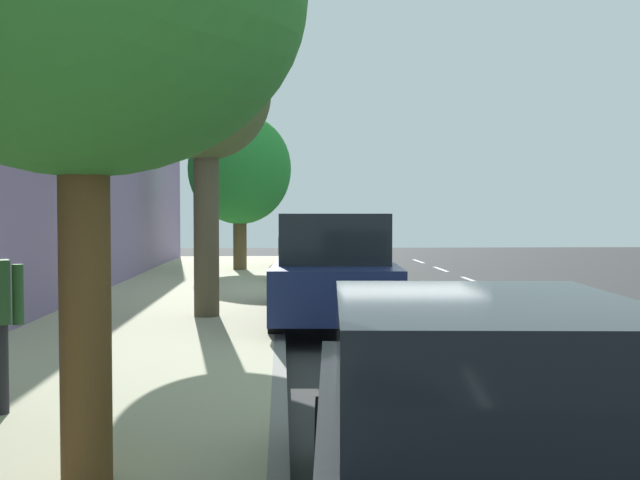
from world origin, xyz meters
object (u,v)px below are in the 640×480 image
object	(u,v)px
street_tree_mid_block	(206,99)
street_tree_near_cyclist	(240,169)
parked_pickup_dark_blue_second	(333,274)
bicycle_at_curb	(298,273)
parked_sedan_red_nearest	(308,247)
parked_sedan_black_mid	(485,445)
cyclist_with_backpack	(289,250)

from	to	relation	value
street_tree_mid_block	street_tree_near_cyclist	bearing A→B (deg)	-90.00
parked_pickup_dark_blue_second	bicycle_at_curb	size ratio (longest dim) A/B	3.28
parked_pickup_dark_blue_second	bicycle_at_curb	xyz separation A→B (m)	(0.46, -6.89, -0.54)
parked_sedan_red_nearest	parked_pickup_dark_blue_second	size ratio (longest dim) A/B	0.84
parked_sedan_red_nearest	street_tree_mid_block	bearing A→B (deg)	80.37
parked_sedan_red_nearest	street_tree_mid_block	world-z (taller)	street_tree_mid_block
parked_pickup_dark_blue_second	street_tree_near_cyclist	distance (m)	11.36
parked_pickup_dark_blue_second	street_tree_mid_block	bearing A→B (deg)	-5.32
parked_sedan_black_mid	bicycle_at_curb	xyz separation A→B (m)	(0.62, -15.99, -0.39)
parked_sedan_red_nearest	cyclist_with_backpack	size ratio (longest dim) A/B	2.81
parked_sedan_red_nearest	bicycle_at_curb	world-z (taller)	parked_sedan_red_nearest
parked_sedan_red_nearest	street_tree_mid_block	xyz separation A→B (m)	(2.24, 13.18, 3.17)
bicycle_at_curb	cyclist_with_backpack	distance (m)	0.77
bicycle_at_curb	street_tree_mid_block	size ratio (longest dim) A/B	0.33
cyclist_with_backpack	street_tree_near_cyclist	distance (m)	4.52
parked_sedan_red_nearest	parked_pickup_dark_blue_second	bearing A→B (deg)	89.83
parked_sedan_black_mid	bicycle_at_curb	bearing A→B (deg)	-87.76
parked_pickup_dark_blue_second	cyclist_with_backpack	bearing A→B (deg)	-84.70
parked_sedan_black_mid	cyclist_with_backpack	world-z (taller)	cyclist_with_backpack
parked_sedan_red_nearest	parked_sedan_black_mid	size ratio (longest dim) A/B	1.00
parked_sedan_black_mid	bicycle_at_curb	distance (m)	16.01
parked_pickup_dark_blue_second	cyclist_with_backpack	size ratio (longest dim) A/B	3.36
parked_pickup_dark_blue_second	cyclist_with_backpack	world-z (taller)	parked_pickup_dark_blue_second
parked_sedan_red_nearest	bicycle_at_curb	xyz separation A→B (m)	(0.50, 6.50, -0.39)
street_tree_near_cyclist	street_tree_mid_block	xyz separation A→B (m)	(-0.00, 10.67, 0.61)
parked_pickup_dark_blue_second	parked_sedan_red_nearest	bearing A→B (deg)	-90.17
parked_pickup_dark_blue_second	street_tree_near_cyclist	bearing A→B (deg)	-78.59
bicycle_at_curb	street_tree_mid_block	world-z (taller)	street_tree_mid_block
parked_sedan_black_mid	bicycle_at_curb	size ratio (longest dim) A/B	2.75
parked_sedan_black_mid	cyclist_with_backpack	distance (m)	16.45
parked_sedan_red_nearest	bicycle_at_curb	distance (m)	6.53
parked_sedan_black_mid	street_tree_mid_block	bearing A→B (deg)	-75.76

